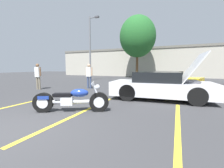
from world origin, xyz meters
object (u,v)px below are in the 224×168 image
(parked_car_left_row, at_px, (168,79))
(spectator_by_show_car, at_px, (38,74))
(motorcycle, at_px, (71,100))
(light_pole, at_px, (91,46))
(spectator_near_motorcycle, at_px, (89,74))
(show_car_hood_open, at_px, (161,86))
(tree_background, at_px, (138,37))

(parked_car_left_row, distance_m, spectator_by_show_car, 9.22)
(motorcycle, distance_m, parked_car_left_row, 8.84)
(light_pole, relative_size, spectator_near_motorcycle, 4.16)
(light_pole, xyz_separation_m, parked_car_left_row, (8.11, -2.06, -3.23))
(motorcycle, distance_m, show_car_hood_open, 3.89)
(tree_background, xyz_separation_m, motorcycle, (1.85, -15.58, -4.93))
(motorcycle, relative_size, parked_car_left_row, 0.45)
(parked_car_left_row, xyz_separation_m, spectator_near_motorcycle, (-4.73, -3.70, 0.42))
(motorcycle, bearing_deg, spectator_near_motorcycle, 89.83)
(tree_background, bearing_deg, motorcycle, -83.22)
(motorcycle, relative_size, show_car_hood_open, 0.51)
(spectator_near_motorcycle, bearing_deg, spectator_by_show_car, -147.45)
(parked_car_left_row, bearing_deg, light_pole, -176.33)
(light_pole, height_order, motorcycle, light_pole)
(light_pole, relative_size, motorcycle, 3.13)
(spectator_by_show_car, bearing_deg, parked_car_left_row, 36.14)
(parked_car_left_row, xyz_separation_m, spectator_by_show_car, (-7.44, -5.43, 0.43))
(motorcycle, xyz_separation_m, parked_car_left_row, (2.35, 8.52, 0.16))
(light_pole, bearing_deg, spectator_by_show_car, -84.85)
(tree_background, bearing_deg, parked_car_left_row, -59.27)
(show_car_hood_open, xyz_separation_m, parked_car_left_row, (-0.03, 5.45, -0.05))
(parked_car_left_row, height_order, spectator_by_show_car, spectator_by_show_car)
(light_pole, bearing_deg, show_car_hood_open, -42.65)
(motorcycle, height_order, show_car_hood_open, show_car_hood_open)
(spectator_by_show_car, bearing_deg, spectator_near_motorcycle, 32.55)
(light_pole, distance_m, motorcycle, 12.52)
(parked_car_left_row, relative_size, spectator_by_show_car, 2.97)
(motorcycle, xyz_separation_m, spectator_by_show_car, (-5.09, 3.09, 0.59))
(show_car_hood_open, bearing_deg, motorcycle, -132.23)
(light_pole, xyz_separation_m, spectator_by_show_car, (0.68, -7.49, -2.81))
(tree_background, bearing_deg, light_pole, -128.02)
(show_car_hood_open, distance_m, spectator_by_show_car, 7.48)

